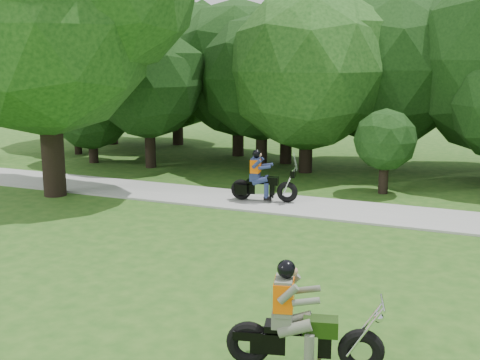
% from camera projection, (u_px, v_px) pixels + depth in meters
% --- Properties ---
extents(ground, '(100.00, 100.00, 0.00)m').
position_uv_depth(ground, '(348.00, 357.00, 8.67)').
color(ground, '#225016').
rests_on(ground, ground).
extents(walkway, '(60.00, 2.20, 0.06)m').
position_uv_depth(walkway, '(414.00, 217.00, 15.90)').
color(walkway, '#9D9D98').
rests_on(walkway, ground).
extents(tree_line, '(39.09, 12.24, 7.56)m').
position_uv_depth(tree_line, '(467.00, 72.00, 20.76)').
color(tree_line, black).
rests_on(tree_line, ground).
extents(big_tree_west, '(8.64, 6.56, 9.96)m').
position_uv_depth(big_tree_west, '(50.00, 2.00, 17.59)').
color(big_tree_west, black).
rests_on(big_tree_west, ground).
extents(chopper_motorcycle, '(2.17, 0.88, 1.57)m').
position_uv_depth(chopper_motorcycle, '(297.00, 329.00, 8.27)').
color(chopper_motorcycle, black).
rests_on(chopper_motorcycle, ground).
extents(touring_motorcycle, '(1.98, 0.79, 1.51)m').
position_uv_depth(touring_motorcycle, '(260.00, 182.00, 17.41)').
color(touring_motorcycle, black).
rests_on(touring_motorcycle, walkway).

